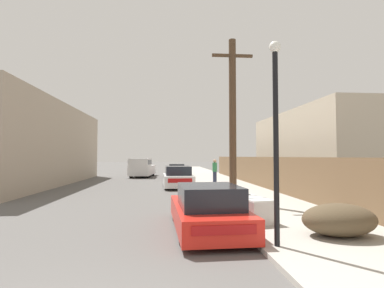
{
  "coord_description": "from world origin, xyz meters",
  "views": [
    {
      "loc": [
        1.15,
        -2.73,
        2.09
      ],
      "look_at": [
        2.03,
        7.72,
        2.52
      ],
      "focal_mm": 28.0,
      "sensor_mm": 36.0,
      "label": 1
    }
  ],
  "objects_px": {
    "discarded_fridge": "(251,208)",
    "car_parked_mid": "(178,178)",
    "street_lamp": "(276,125)",
    "brush_pile": "(339,220)",
    "pickup_truck": "(142,168)",
    "pedestrian": "(215,171)",
    "utility_pole": "(233,118)",
    "parked_sports_car_red": "(207,210)",
    "car_parked_far": "(177,171)"
  },
  "relations": [
    {
      "from": "pedestrian",
      "to": "parked_sports_car_red",
      "type": "bearing_deg",
      "value": -100.02
    },
    {
      "from": "pickup_truck",
      "to": "utility_pole",
      "type": "bearing_deg",
      "value": 111.6
    },
    {
      "from": "utility_pole",
      "to": "pedestrian",
      "type": "xyz_separation_m",
      "value": [
        0.67,
        9.09,
        -2.75
      ]
    },
    {
      "from": "discarded_fridge",
      "to": "car_parked_mid",
      "type": "height_order",
      "value": "car_parked_mid"
    },
    {
      "from": "car_parked_mid",
      "to": "utility_pole",
      "type": "bearing_deg",
      "value": -75.72
    },
    {
      "from": "pickup_truck",
      "to": "street_lamp",
      "type": "xyz_separation_m",
      "value": [
        4.94,
        -24.16,
        1.84
      ]
    },
    {
      "from": "car_parked_far",
      "to": "utility_pole",
      "type": "height_order",
      "value": "utility_pole"
    },
    {
      "from": "parked_sports_car_red",
      "to": "discarded_fridge",
      "type": "bearing_deg",
      "value": 26.27
    },
    {
      "from": "street_lamp",
      "to": "discarded_fridge",
      "type": "bearing_deg",
      "value": 85.9
    },
    {
      "from": "car_parked_far",
      "to": "brush_pile",
      "type": "relative_size",
      "value": 2.33
    },
    {
      "from": "parked_sports_car_red",
      "to": "utility_pole",
      "type": "relative_size",
      "value": 0.62
    },
    {
      "from": "parked_sports_car_red",
      "to": "car_parked_far",
      "type": "relative_size",
      "value": 1.03
    },
    {
      "from": "street_lamp",
      "to": "utility_pole",
      "type": "bearing_deg",
      "value": 86.05
    },
    {
      "from": "car_parked_far",
      "to": "brush_pile",
      "type": "distance_m",
      "value": 23.87
    },
    {
      "from": "street_lamp",
      "to": "brush_pile",
      "type": "distance_m",
      "value": 2.99
    },
    {
      "from": "utility_pole",
      "to": "street_lamp",
      "type": "relative_size",
      "value": 1.56
    },
    {
      "from": "car_parked_mid",
      "to": "brush_pile",
      "type": "bearing_deg",
      "value": -76.69
    },
    {
      "from": "car_parked_mid",
      "to": "pickup_truck",
      "type": "bearing_deg",
      "value": 105.37
    },
    {
      "from": "car_parked_far",
      "to": "brush_pile",
      "type": "bearing_deg",
      "value": -78.9
    },
    {
      "from": "car_parked_mid",
      "to": "pedestrian",
      "type": "bearing_deg",
      "value": 30.18
    },
    {
      "from": "parked_sports_car_red",
      "to": "pedestrian",
      "type": "height_order",
      "value": "pedestrian"
    },
    {
      "from": "pedestrian",
      "to": "brush_pile",
      "type": "bearing_deg",
      "value": -87.16
    },
    {
      "from": "street_lamp",
      "to": "pedestrian",
      "type": "height_order",
      "value": "street_lamp"
    },
    {
      "from": "discarded_fridge",
      "to": "pedestrian",
      "type": "bearing_deg",
      "value": 73.76
    },
    {
      "from": "utility_pole",
      "to": "brush_pile",
      "type": "distance_m",
      "value": 6.67
    },
    {
      "from": "pickup_truck",
      "to": "street_lamp",
      "type": "height_order",
      "value": "street_lamp"
    },
    {
      "from": "car_parked_mid",
      "to": "pedestrian",
      "type": "height_order",
      "value": "pedestrian"
    },
    {
      "from": "pickup_truck",
      "to": "pedestrian",
      "type": "bearing_deg",
      "value": 129.48
    },
    {
      "from": "car_parked_mid",
      "to": "street_lamp",
      "type": "bearing_deg",
      "value": -84.82
    },
    {
      "from": "utility_pole",
      "to": "parked_sports_car_red",
      "type": "bearing_deg",
      "value": -111.23
    },
    {
      "from": "discarded_fridge",
      "to": "car_parked_mid",
      "type": "bearing_deg",
      "value": 87.59
    },
    {
      "from": "pickup_truck",
      "to": "pedestrian",
      "type": "xyz_separation_m",
      "value": [
        6.04,
        -8.74,
        0.08
      ]
    },
    {
      "from": "pickup_truck",
      "to": "street_lamp",
      "type": "bearing_deg",
      "value": 106.38
    },
    {
      "from": "pedestrian",
      "to": "pickup_truck",
      "type": "bearing_deg",
      "value": 124.66
    },
    {
      "from": "utility_pole",
      "to": "brush_pile",
      "type": "bearing_deg",
      "value": -76.1
    },
    {
      "from": "parked_sports_car_red",
      "to": "pickup_truck",
      "type": "relative_size",
      "value": 0.81
    },
    {
      "from": "discarded_fridge",
      "to": "pickup_truck",
      "type": "distance_m",
      "value": 22.07
    },
    {
      "from": "car_parked_mid",
      "to": "car_parked_far",
      "type": "xyz_separation_m",
      "value": [
        0.32,
        10.66,
        -0.05
      ]
    },
    {
      "from": "pickup_truck",
      "to": "utility_pole",
      "type": "relative_size",
      "value": 0.77
    },
    {
      "from": "utility_pole",
      "to": "street_lamp",
      "type": "height_order",
      "value": "utility_pole"
    },
    {
      "from": "discarded_fridge",
      "to": "car_parked_mid",
      "type": "distance_m",
      "value": 11.13
    },
    {
      "from": "brush_pile",
      "to": "car_parked_mid",
      "type": "bearing_deg",
      "value": 105.17
    },
    {
      "from": "parked_sports_car_red",
      "to": "car_parked_far",
      "type": "distance_m",
      "value": 22.42
    },
    {
      "from": "car_parked_mid",
      "to": "car_parked_far",
      "type": "bearing_deg",
      "value": 86.44
    },
    {
      "from": "parked_sports_car_red",
      "to": "brush_pile",
      "type": "relative_size",
      "value": 2.4
    },
    {
      "from": "car_parked_mid",
      "to": "street_lamp",
      "type": "xyz_separation_m",
      "value": [
        1.69,
        -13.67,
        2.11
      ]
    },
    {
      "from": "discarded_fridge",
      "to": "brush_pile",
      "type": "distance_m",
      "value": 2.61
    },
    {
      "from": "pickup_truck",
      "to": "utility_pole",
      "type": "distance_m",
      "value": 18.84
    },
    {
      "from": "car_parked_mid",
      "to": "pickup_truck",
      "type": "relative_size",
      "value": 0.78
    },
    {
      "from": "car_parked_mid",
      "to": "car_parked_far",
      "type": "height_order",
      "value": "car_parked_mid"
    }
  ]
}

